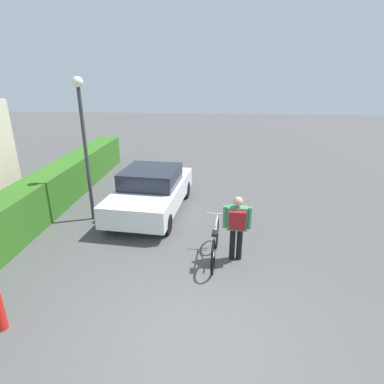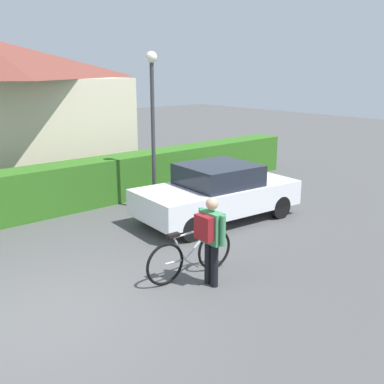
{
  "view_description": "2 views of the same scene",
  "coord_description": "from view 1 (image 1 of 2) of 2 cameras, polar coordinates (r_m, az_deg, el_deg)",
  "views": [
    {
      "loc": [
        -3.94,
        -0.3,
        4.13
      ],
      "look_at": [
        4.41,
        0.41,
        0.96
      ],
      "focal_mm": 30.09,
      "sensor_mm": 36.0,
      "label": 1
    },
    {
      "loc": [
        -2.35,
        -6.01,
        3.61
      ],
      "look_at": [
        3.82,
        1.12,
        1.06
      ],
      "focal_mm": 43.05,
      "sensor_mm": 36.0,
      "label": 2
    }
  ],
  "objects": [
    {
      "name": "ground_plane",
      "position": [
        5.71,
        0.4,
        -25.58
      ],
      "size": [
        60.0,
        60.0,
        0.0
      ],
      "primitive_type": "plane",
      "color": "#4B4B4B"
    },
    {
      "name": "person_rider",
      "position": [
        7.29,
        7.98,
        -5.49
      ],
      "size": [
        0.35,
        0.64,
        1.56
      ],
      "color": "black",
      "rests_on": "ground"
    },
    {
      "name": "bicycle",
      "position": [
        7.5,
        4.1,
        -9.06
      ],
      "size": [
        1.85,
        0.5,
        0.93
      ],
      "color": "black",
      "rests_on": "ground"
    },
    {
      "name": "street_lamp",
      "position": [
        9.29,
        -18.7,
        10.2
      ],
      "size": [
        0.28,
        0.28,
        4.0
      ],
      "color": "#38383D",
      "rests_on": "ground"
    },
    {
      "name": "parked_car_near",
      "position": [
        9.92,
        -7.21,
        0.28
      ],
      "size": [
        4.12,
        2.16,
        1.38
      ],
      "color": "silver",
      "rests_on": "ground"
    }
  ]
}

